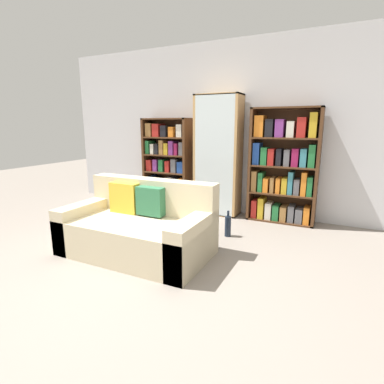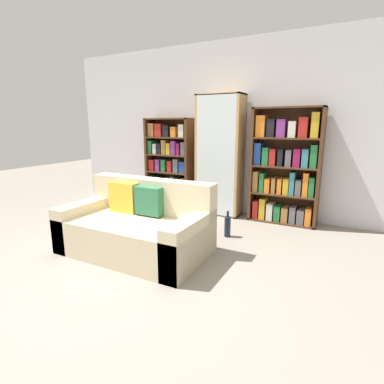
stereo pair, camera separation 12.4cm
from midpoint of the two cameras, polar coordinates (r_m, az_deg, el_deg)
The scene contains 7 objects.
ground_plane at distance 2.91m, azimuth -13.65°, elevation -17.01°, with size 16.00×16.00×0.00m, color gray.
wall_back at distance 4.97m, azimuth 7.56°, elevation 11.71°, with size 6.10×0.06×2.70m.
couch at distance 3.47m, azimuth -9.44°, elevation -6.76°, with size 1.63×0.89×0.80m.
bookshelf_left at distance 5.26m, azimuth -3.56°, elevation 5.34°, with size 0.84×0.32×1.53m.
display_cabinet at distance 4.80m, azimuth 6.09°, elevation 6.74°, with size 0.71×0.36×1.88m.
bookshelf_right at distance 4.56m, azimuth 18.00°, elevation 4.20°, with size 0.97×0.32×1.67m.
wine_bottle at distance 3.94m, azimuth 7.68°, elevation -6.47°, with size 0.08×0.08×0.34m.
Camera 2 is at (1.78, -1.84, 1.42)m, focal length 28.00 mm.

